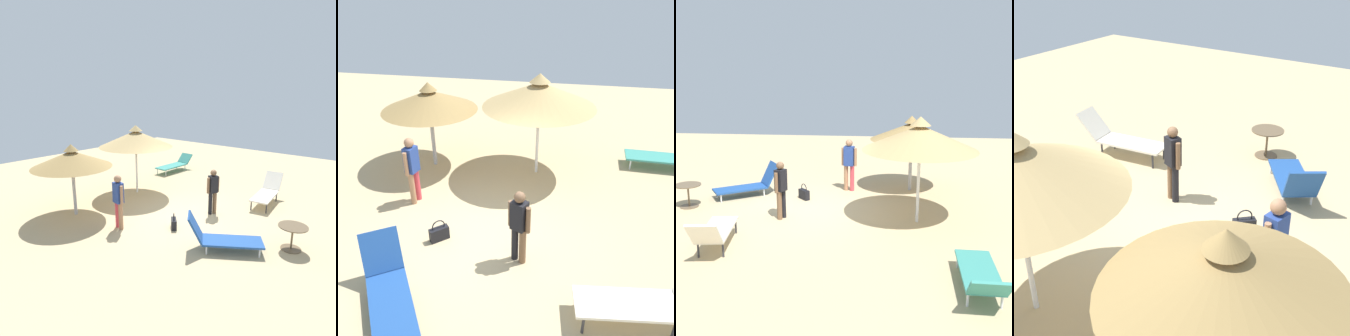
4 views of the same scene
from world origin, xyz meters
The scene contains 10 objects.
ground centered at (0.00, 0.00, -0.05)m, with size 24.00×24.00×0.10m, color tan.
parasol_umbrella_near_right centered at (0.64, 2.78, 2.17)m, with size 2.84×2.84×2.68m.
parasol_umbrella_front centered at (-2.22, 2.72, 1.87)m, with size 2.52×2.52×2.34m.
lounge_chair_near_left centered at (4.16, 3.68, 0.36)m, with size 2.18×0.73×0.75m.
lounge_chair_edge centered at (-1.16, -2.10, 0.36)m, with size 1.59×1.93×0.94m.
lounge_chair_back centered at (2.84, -1.67, 0.45)m, with size 2.14×0.87×0.96m.
person_standing_far_right centered at (-1.98, 0.83, 0.93)m, with size 0.28×0.48×1.62m.
person_standing_center centered at (0.72, -0.69, 0.84)m, with size 0.43×0.31×1.51m.
handbag centered at (-0.95, -0.41, 0.16)m, with size 0.38×0.37×0.47m.
side_table_round centered at (0.05, -3.48, 0.44)m, with size 0.73×0.73×0.64m.
Camera 1 is at (-7.32, -5.58, 3.95)m, focal length 32.20 mm.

